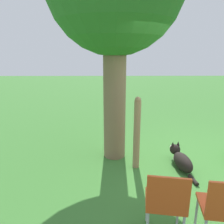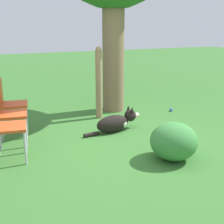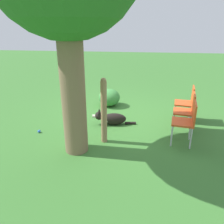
# 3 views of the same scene
# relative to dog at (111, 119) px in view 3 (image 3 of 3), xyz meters

# --- Properties ---
(ground_plane) EXTENTS (30.00, 30.00, 0.00)m
(ground_plane) POSITION_rel_dog_xyz_m (0.02, -0.23, -0.15)
(ground_plane) COLOR #38702D
(dog) EXTENTS (1.05, 0.33, 0.40)m
(dog) POSITION_rel_dog_xyz_m (0.00, 0.00, 0.00)
(dog) COLOR black
(dog) RESTS_ON ground_plane
(fence_post) EXTENTS (0.12, 0.12, 1.34)m
(fence_post) POSITION_rel_dog_xyz_m (0.02, 0.84, 0.52)
(fence_post) COLOR #937551
(fence_post) RESTS_ON ground_plane
(red_chair_0) EXTENTS (0.48, 0.50, 0.89)m
(red_chair_0) POSITION_rel_dog_xyz_m (-1.82, -0.47, 0.37)
(red_chair_0) COLOR #D14C1E
(red_chair_0) RESTS_ON ground_plane
(red_chair_1) EXTENTS (0.48, 0.50, 0.89)m
(red_chair_1) POSITION_rel_dog_xyz_m (-1.72, 0.12, 0.37)
(red_chair_1) COLOR #D14C1E
(red_chair_1) RESTS_ON ground_plane
(red_chair_2) EXTENTS (0.48, 0.50, 0.89)m
(red_chair_2) POSITION_rel_dog_xyz_m (-1.61, 0.71, 0.37)
(red_chair_2) COLOR #D14C1E
(red_chair_2) RESTS_ON ground_plane
(tennis_ball) EXTENTS (0.07, 0.07, 0.07)m
(tennis_ball) POSITION_rel_dog_xyz_m (1.54, 0.65, -0.12)
(tennis_ball) COLOR blue
(tennis_ball) RESTS_ON ground_plane
(low_shrub) EXTENTS (0.63, 0.63, 0.50)m
(low_shrub) POSITION_rel_dog_xyz_m (0.23, -1.32, 0.10)
(low_shrub) COLOR #3D843D
(low_shrub) RESTS_ON ground_plane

